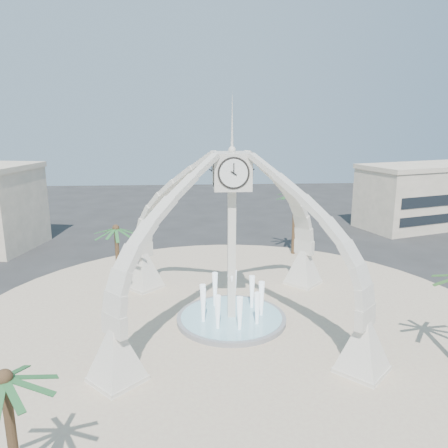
{
  "coord_description": "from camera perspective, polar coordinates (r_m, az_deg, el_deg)",
  "views": [
    {
      "loc": [
        -2.55,
        -29.39,
        14.41
      ],
      "look_at": [
        -0.4,
        2.0,
        6.89
      ],
      "focal_mm": 35.0,
      "sensor_mm": 36.0,
      "label": 1
    }
  ],
  "objects": [
    {
      "name": "ground",
      "position": [
        32.84,
        0.96,
        -12.59
      ],
      "size": [
        140.0,
        140.0,
        0.0
      ],
      "primitive_type": "plane",
      "color": "#282828",
      "rests_on": "ground"
    },
    {
      "name": "plaza",
      "position": [
        32.82,
        0.96,
        -12.54
      ],
      "size": [
        40.0,
        40.0,
        0.06
      ],
      "primitive_type": "cylinder",
      "color": "beige",
      "rests_on": "ground"
    },
    {
      "name": "clock_tower",
      "position": [
        30.55,
        1.01,
        -1.58
      ],
      "size": [
        17.94,
        17.94,
        16.3
      ],
      "color": "silver",
      "rests_on": "ground"
    },
    {
      "name": "fountain",
      "position": [
        32.71,
        0.97,
        -12.13
      ],
      "size": [
        8.0,
        8.0,
        3.62
      ],
      "color": "gray",
      "rests_on": "ground"
    },
    {
      "name": "building_ne",
      "position": [
        66.75,
        25.38,
        3.45
      ],
      "size": [
        21.87,
        14.17,
        8.6
      ],
      "rotation": [
        0.0,
        0.0,
        0.31
      ],
      "color": "beige",
      "rests_on": "ground"
    },
    {
      "name": "palm_west",
      "position": [
        35.43,
        -13.94,
        -0.69
      ],
      "size": [
        3.8,
        3.8,
        6.76
      ],
      "rotation": [
        0.0,
        0.0,
        0.1
      ],
      "color": "brown",
      "rests_on": "ground"
    },
    {
      "name": "palm_north",
      "position": [
        47.29,
        9.29,
        4.0
      ],
      "size": [
        4.53,
        4.53,
        7.71
      ],
      "rotation": [
        0.0,
        0.0,
        0.05
      ],
      "color": "brown",
      "rests_on": "ground"
    },
    {
      "name": "palm_south",
      "position": [
        17.81,
        -26.76,
        -17.75
      ],
      "size": [
        4.05,
        4.05,
        6.41
      ],
      "rotation": [
        0.0,
        0.0,
        -0.07
      ],
      "color": "brown",
      "rests_on": "ground"
    }
  ]
}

